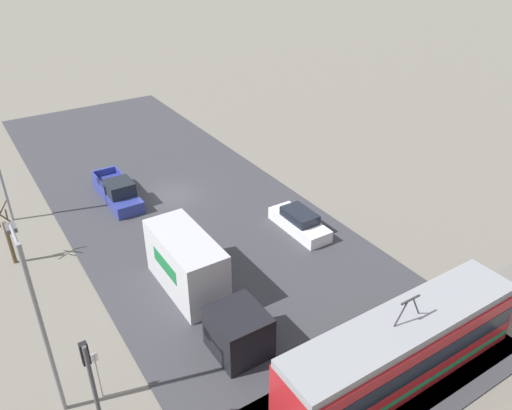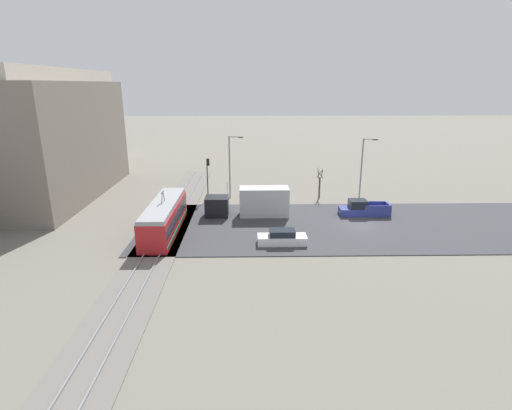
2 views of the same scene
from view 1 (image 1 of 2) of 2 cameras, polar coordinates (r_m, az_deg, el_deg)
The scene contains 11 objects.
ground_plane at distance 38.12m, azimuth -9.58°, elevation 0.96°, with size 320.00×320.00×0.00m, color slate.
road_surface at distance 38.10m, azimuth -9.59°, elevation 1.01°, with size 16.36×48.04×0.08m.
rail_bed at distance 24.15m, azimuth 12.81°, elevation -19.82°, with size 57.68×4.40×0.22m.
light_rail_tram at distance 23.92m, azimuth 16.23°, elevation -15.39°, with size 12.26×2.83×4.36m.
box_truck at distance 26.93m, azimuth -6.71°, elevation -8.27°, with size 2.47×9.83×3.38m.
pickup_truck at distance 37.96m, azimuth -15.52°, elevation 1.43°, with size 1.96×5.90×1.86m.
sedan_car_0 at distance 33.27m, azimuth 4.98°, elevation -1.98°, with size 1.76×4.79×1.44m.
traffic_light_pole at distance 19.89m, azimuth -18.12°, elevation -19.11°, with size 0.28×0.47×5.67m.
street_tree at distance 32.98m, azimuth -26.48°, elevation -3.28°, with size 0.98×0.82×4.10m.
street_lamp_mid_block at distance 21.23m, azimuth -23.51°, elevation -11.95°, with size 0.36×1.95×8.51m.
no_parking_sign at distance 23.24m, azimuth -17.69°, elevation -17.68°, with size 0.32×0.08×2.59m.
Camera 1 is at (12.40, 31.12, 18.20)m, focal length 35.00 mm.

